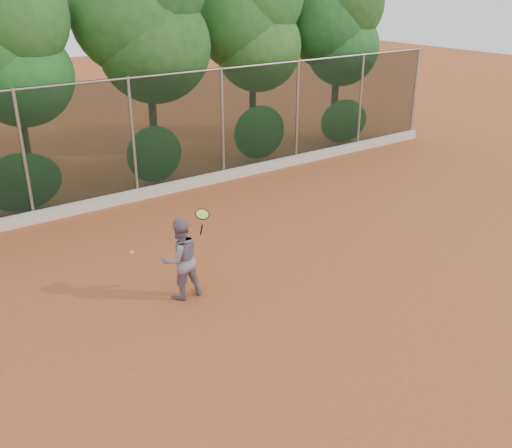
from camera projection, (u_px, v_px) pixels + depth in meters
ground at (284, 296)px, 11.61m from camera, size 80.00×80.00×0.00m
concrete_curb at (140, 194)px, 16.64m from camera, size 24.00×0.20×0.30m
tennis_player at (181, 259)px, 11.28m from camera, size 0.83×0.65×1.69m
chainlink_fence at (133, 136)px, 16.10m from camera, size 24.09×0.09×3.50m
foliage_backdrop at (78, 37)px, 16.27m from camera, size 23.70×3.63×7.55m
tennis_racket at (202, 216)px, 11.08m from camera, size 0.34×0.32×0.57m
tennis_ball_in_flight at (132, 252)px, 10.18m from camera, size 0.07×0.07×0.07m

